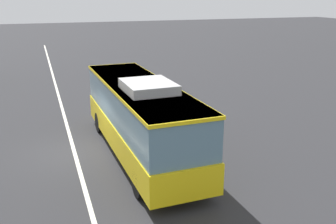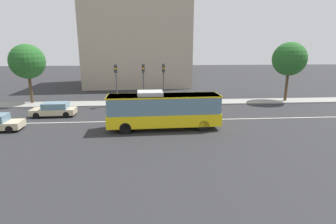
% 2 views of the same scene
% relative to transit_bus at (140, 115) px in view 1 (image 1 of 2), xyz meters
% --- Properties ---
extents(ground_plane, '(160.00, 160.00, 0.00)m').
position_rel_transit_bus_xyz_m(ground_plane, '(1.21, 2.70, -1.81)').
color(ground_plane, '#28282B').
extents(lane_centre_line, '(76.00, 0.16, 0.01)m').
position_rel_transit_bus_xyz_m(lane_centre_line, '(1.21, 2.70, -1.80)').
color(lane_centre_line, silver).
rests_on(lane_centre_line, ground_plane).
extents(transit_bus, '(10.07, 2.80, 3.46)m').
position_rel_transit_bus_xyz_m(transit_bus, '(0.00, 0.00, 0.00)').
color(transit_bus, yellow).
rests_on(transit_bus, ground_plane).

